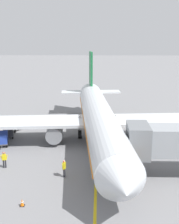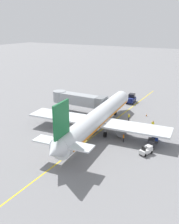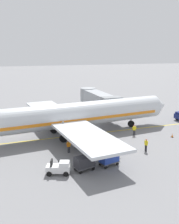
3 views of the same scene
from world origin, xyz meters
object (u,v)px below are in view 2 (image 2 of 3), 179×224
Objects in this scene: baggage_tug_lead at (146,150)px; ground_crew_wing_walker at (129,117)px; jet_bridge at (79,99)px; safety_cone_nose_left at (147,115)px; parked_airliner at (98,118)px; ground_crew_marshaller at (153,124)px; baggage_cart_second_in_train at (151,143)px; baggage_cart_front at (155,137)px; ground_crew_loader at (124,137)px; pushback_tractor at (131,99)px.

baggage_tug_lead is 1.63× the size of ground_crew_wing_walker.
safety_cone_nose_left is (16.11, 5.82, -3.17)m from jet_bridge.
baggage_tug_lead is (11.91, -4.37, -2.47)m from parked_airliner.
baggage_cart_second_in_train is at bearing -75.35° from ground_crew_marshaller.
jet_bridge is 25.55× the size of safety_cone_nose_left.
baggage_cart_front is at bearing -66.18° from safety_cone_nose_left.
baggage_tug_lead is at bearing -30.90° from jet_bridge.
ground_crew_marshaller is (6.27, -1.81, 0.00)m from ground_crew_wing_walker.
ground_crew_loader and ground_crew_marshaller have the same top height.
parked_airliner is 7.19m from ground_crew_loader.
jet_bridge reaches higher than ground_crew_loader.
ground_crew_wing_walker is (13.39, 0.76, -2.50)m from jet_bridge.
pushback_tractor reaches higher than baggage_cart_front.
baggage_cart_front is 1.76× the size of ground_crew_wing_walker.
jet_bridge is 8.92× the size of ground_crew_wing_walker.
ground_crew_loader is at bearing -72.27° from pushback_tractor.
ground_crew_wing_walker is at bearing 136.46° from baggage_cart_front.
parked_airliner is 13.53× the size of baggage_tug_lead.
ground_crew_marshaller reaches higher than baggage_cart_second_in_train.
baggage_cart_second_in_train is 5.36m from ground_crew_loader.
pushback_tractor is 1.69× the size of baggage_tug_lead.
ground_crew_marshaller is at bearing -55.21° from pushback_tractor.
ground_crew_marshaller is at bearing 104.65° from baggage_cart_second_in_train.
baggage_tug_lead is 4.68× the size of safety_cone_nose_left.
safety_cone_nose_left is (-0.65, 16.49, -0.66)m from ground_crew_loader.
baggage_tug_lead reaches higher than baggage_cart_second_in_train.
ground_crew_marshaller is (-2.25, 6.29, 0.00)m from baggage_cart_front.
jet_bridge reaches higher than ground_crew_wing_walker.
pushback_tractor is at bearing 129.64° from safety_cone_nose_left.
baggage_cart_front is 5.05× the size of safety_cone_nose_left.
jet_bridge is at bearing 139.02° from parked_airliner.
jet_bridge is 17.36m from pushback_tractor.
safety_cone_nose_left is (7.53, -9.09, -0.81)m from pushback_tractor.
ground_crew_wing_walker is at bearing 106.40° from ground_crew_loader.
baggage_tug_lead is at bearing -20.17° from parked_airliner.
pushback_tractor reaches higher than ground_crew_marshaller.
ground_crew_marshaller is at bearing 39.37° from parked_airliner.
baggage_tug_lead is 12.40m from ground_crew_marshaller.
jet_bridge is 20.02m from ground_crew_loader.
ground_crew_marshaller is 2.86× the size of safety_cone_nose_left.
baggage_cart_second_in_train is 9.65m from ground_crew_marshaller.
baggage_cart_second_in_train reaches higher than safety_cone_nose_left.
parked_airliner is 12.92m from baggage_tug_lead.
parked_airliner reaches higher than ground_crew_marshaller.
baggage_cart_front is at bearing 91.56° from baggage_tug_lead.
baggage_cart_second_in_train is 5.05× the size of safety_cone_nose_left.
baggage_cart_front is 6.68m from ground_crew_marshaller.
ground_crew_wing_walker is at bearing 163.91° from ground_crew_marshaller.
safety_cone_nose_left is at bearing 117.39° from ground_crew_marshaller.
ground_crew_loader is at bearing 154.40° from baggage_tug_lead.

